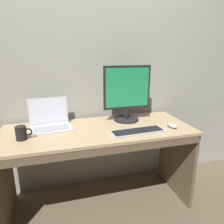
{
  "coord_description": "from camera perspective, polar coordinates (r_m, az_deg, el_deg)",
  "views": [
    {
      "loc": [
        -0.33,
        -1.63,
        1.41
      ],
      "look_at": [
        0.12,
        0.0,
        0.91
      ],
      "focal_mm": 32.93,
      "sensor_mm": 36.0,
      "label": 1
    }
  ],
  "objects": [
    {
      "name": "laptop_silver",
      "position": [
        1.86,
        -16.75,
        -2.81
      ],
      "size": [
        0.37,
        0.3,
        0.25
      ],
      "color": "silver",
      "rests_on": "desk"
    },
    {
      "name": "desk",
      "position": [
        1.86,
        -3.62,
        -10.7
      ],
      "size": [
        1.63,
        0.65,
        0.77
      ],
      "color": "tan",
      "rests_on": "ground"
    },
    {
      "name": "computer_mouse",
      "position": [
        1.88,
        16.34,
        -3.56
      ],
      "size": [
        0.08,
        0.12,
        0.04
      ],
      "primitive_type": "ellipsoid",
      "rotation": [
        0.0,
        0.0,
        0.11
      ],
      "color": "#B7B7BC",
      "rests_on": "desk"
    },
    {
      "name": "external_monitor",
      "position": [
        1.93,
        4.16,
        4.69
      ],
      "size": [
        0.45,
        0.24,
        0.52
      ],
      "color": "black",
      "rests_on": "desk"
    },
    {
      "name": "back_wall",
      "position": [
        2.08,
        -6.82,
        23.31
      ],
      "size": [
        4.24,
        0.04,
        3.33
      ],
      "primitive_type": "cube",
      "color": "#9EA093",
      "rests_on": "ground"
    },
    {
      "name": "coffee_mug",
      "position": [
        1.69,
        -23.84,
        -5.36
      ],
      "size": [
        0.12,
        0.08,
        0.11
      ],
      "color": "black",
      "rests_on": "desk"
    },
    {
      "name": "ground_plane",
      "position": [
        2.18,
        -3.41,
        -23.93
      ],
      "size": [
        14.0,
        14.0,
        0.0
      ],
      "primitive_type": "plane",
      "color": "brown"
    },
    {
      "name": "wired_keyboard",
      "position": [
        1.71,
        7.13,
        -5.39
      ],
      "size": [
        0.46,
        0.17,
        0.02
      ],
      "color": "#BCBCC1",
      "rests_on": "desk"
    }
  ]
}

